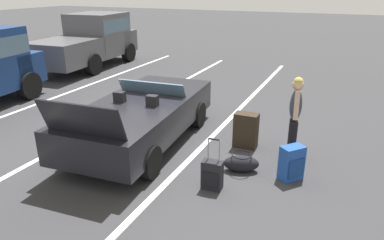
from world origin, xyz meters
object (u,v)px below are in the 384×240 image
suitcase_medium_bright (292,163)px  suitcase_small_carryon (212,175)px  traveler_person (295,115)px  suitcase_large_black (246,130)px  parked_pickup_truck_far (92,39)px  duffel_bag (241,163)px  convertible_car (146,114)px

suitcase_medium_bright → suitcase_small_carryon: bearing=-103.0°
suitcase_small_carryon → traveler_person: size_ratio=0.54×
suitcase_large_black → parked_pickup_truck_far: bearing=57.6°
parked_pickup_truck_far → duffel_bag: bearing=-130.9°
suitcase_large_black → suitcase_small_carryon: suitcase_small_carryon is taller
parked_pickup_truck_far → traveler_person: bearing=-124.9°
convertible_car → suitcase_small_carryon: size_ratio=4.81×
convertible_car → suitcase_large_black: bearing=-80.5°
suitcase_large_black → suitcase_medium_bright: bearing=-131.0°
suitcase_large_black → parked_pickup_truck_far: 9.49m
convertible_car → suitcase_small_carryon: bearing=-126.6°
suitcase_large_black → duffel_bag: 1.08m
convertible_car → suitcase_large_black: convertible_car is taller
suitcase_large_black → suitcase_medium_bright: (-0.95, -1.10, -0.06)m
suitcase_medium_bright → parked_pickup_truck_far: size_ratio=0.12×
suitcase_small_carryon → parked_pickup_truck_far: size_ratio=0.17×
duffel_bag → parked_pickup_truck_far: size_ratio=0.14×
suitcase_small_carryon → duffel_bag: (0.77, -0.27, -0.10)m
suitcase_small_carryon → parked_pickup_truck_far: bearing=-134.5°
convertible_car → suitcase_small_carryon: convertible_car is taller
suitcase_medium_bright → traveler_person: (0.72, 0.13, 0.62)m
parked_pickup_truck_far → convertible_car: bearing=-137.6°
suitcase_medium_bright → duffel_bag: 0.89m
suitcase_small_carryon → parked_pickup_truck_far: parked_pickup_truck_far is taller
traveler_person → convertible_car: bearing=-5.7°
suitcase_medium_bright → suitcase_large_black: bearing=179.3°
suitcase_small_carryon → duffel_bag: size_ratio=1.26×
suitcase_large_black → parked_pickup_truck_far: size_ratio=0.14×
suitcase_small_carryon → suitcase_large_black: bearing=174.8°
duffel_bag → parked_pickup_truck_far: bearing=53.6°
suitcase_medium_bright → traveler_person: bearing=140.2°
suitcase_medium_bright → duffel_bag: (-0.09, 0.87, -0.15)m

